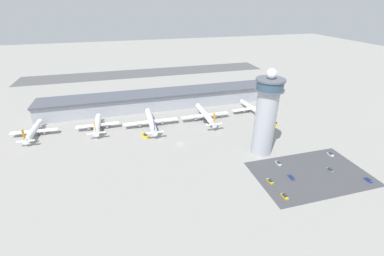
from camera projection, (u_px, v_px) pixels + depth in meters
The scene contains 20 objects.
ground_plane at pixel (180, 144), 175.02m from camera, with size 1000.00×1000.00×0.00m, color gray.
terminal_building at pixel (162, 99), 231.95m from camera, with size 209.18×25.00×14.32m.
runway_strip at pixel (147, 73), 342.29m from camera, with size 313.77×44.00×0.01m, color #515154.
control_tower at pixel (266, 115), 154.05m from camera, with size 16.76×16.76×54.42m.
parking_lot_surface at pixel (311, 174), 145.52m from camera, with size 64.00×40.00×0.01m, color #424247.
airplane_gate_alpha at pixel (33, 131), 183.83m from camera, with size 31.69×33.27×12.59m.
airplane_gate_bravo at pixel (97, 125), 192.36m from camera, with size 31.45×32.06×13.77m.
airplane_gate_charlie at pixel (151, 121), 196.48m from camera, with size 41.39×41.99×14.28m.
airplane_gate_delta at pixel (205, 115), 206.93m from camera, with size 39.84×40.82×14.65m.
airplane_gate_echo at pixel (252, 108), 222.46m from camera, with size 35.55×35.57×11.86m.
service_truck_catering at pixel (205, 120), 206.87m from camera, with size 4.18×6.57×3.07m.
service_truck_fuel at pixel (275, 124), 201.25m from camera, with size 2.66×6.51×2.72m.
service_truck_baggage at pixel (145, 136), 183.55m from camera, with size 5.74×7.25×2.97m.
car_yellow_taxi at pixel (331, 154), 162.60m from camera, with size 1.99×4.19×1.42m.
car_blue_compact at pixel (291, 177), 141.84m from camera, with size 1.91×4.76×1.37m.
car_black_suv at pixel (285, 196), 128.09m from camera, with size 1.92×4.53×1.53m.
car_maroon_suv at pixel (278, 163), 153.85m from camera, with size 1.94×4.36×1.42m.
car_grey_coupe at pixel (330, 170), 147.78m from camera, with size 1.96×4.69×1.43m.
car_white_wagon at pixel (368, 180), 139.64m from camera, with size 1.99×4.28×1.40m.
car_green_van at pixel (270, 181), 138.81m from camera, with size 2.05×4.42×1.35m.
Camera 1 is at (-31.96, -147.94, 88.97)m, focal length 24.00 mm.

